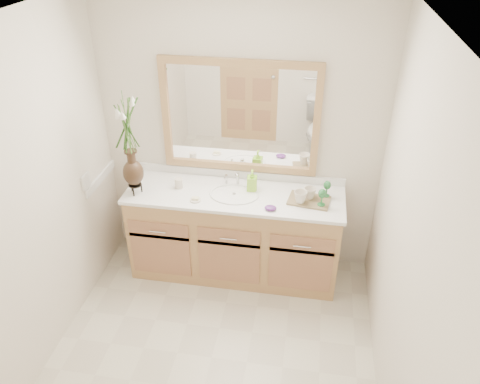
% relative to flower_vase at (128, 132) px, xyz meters
% --- Properties ---
extents(floor, '(2.60, 2.60, 0.00)m').
position_rel_flower_vase_xyz_m(floor, '(0.82, -0.89, -1.38)').
color(floor, beige).
rests_on(floor, ground).
extents(ceiling, '(2.40, 2.60, 0.02)m').
position_rel_flower_vase_xyz_m(ceiling, '(0.82, -0.89, 1.02)').
color(ceiling, white).
rests_on(ceiling, wall_back).
extents(wall_back, '(2.40, 0.02, 2.40)m').
position_rel_flower_vase_xyz_m(wall_back, '(0.82, 0.41, -0.18)').
color(wall_back, white).
rests_on(wall_back, floor).
extents(wall_left, '(0.02, 2.60, 2.40)m').
position_rel_flower_vase_xyz_m(wall_left, '(-0.38, -0.89, -0.18)').
color(wall_left, white).
rests_on(wall_left, floor).
extents(wall_right, '(0.02, 2.60, 2.40)m').
position_rel_flower_vase_xyz_m(wall_right, '(2.02, -0.89, -0.18)').
color(wall_right, white).
rests_on(wall_right, floor).
extents(vanity, '(1.80, 0.55, 0.80)m').
position_rel_flower_vase_xyz_m(vanity, '(0.82, 0.13, -0.98)').
color(vanity, tan).
rests_on(vanity, floor).
extents(counter, '(1.84, 0.57, 0.03)m').
position_rel_flower_vase_xyz_m(counter, '(0.82, 0.13, -0.57)').
color(counter, white).
rests_on(counter, vanity).
extents(sink, '(0.38, 0.34, 0.23)m').
position_rel_flower_vase_xyz_m(sink, '(0.82, 0.11, -0.61)').
color(sink, white).
rests_on(sink, counter).
extents(mirror, '(1.32, 0.04, 0.97)m').
position_rel_flower_vase_xyz_m(mirror, '(0.82, 0.39, 0.02)').
color(mirror, white).
rests_on(mirror, wall_back).
extents(switch_plate, '(0.02, 0.12, 0.12)m').
position_rel_flower_vase_xyz_m(switch_plate, '(-0.37, -0.12, -0.40)').
color(switch_plate, white).
rests_on(switch_plate, wall_left).
extents(flower_vase, '(0.20, 0.20, 0.82)m').
position_rel_flower_vase_xyz_m(flower_vase, '(0.00, 0.00, 0.00)').
color(flower_vase, black).
rests_on(flower_vase, counter).
extents(tumbler, '(0.07, 0.07, 0.09)m').
position_rel_flower_vase_xyz_m(tumbler, '(0.33, 0.14, -0.51)').
color(tumbler, beige).
rests_on(tumbler, counter).
extents(soap_dish, '(0.09, 0.09, 0.03)m').
position_rel_flower_vase_xyz_m(soap_dish, '(0.52, -0.04, -0.55)').
color(soap_dish, beige).
rests_on(soap_dish, counter).
extents(soap_bottle, '(0.08, 0.08, 0.17)m').
position_rel_flower_vase_xyz_m(soap_bottle, '(0.96, 0.21, -0.47)').
color(soap_bottle, '#94DD34').
rests_on(soap_bottle, counter).
extents(purple_dish, '(0.11, 0.10, 0.03)m').
position_rel_flower_vase_xyz_m(purple_dish, '(1.15, -0.07, -0.54)').
color(purple_dish, '#5C287A').
rests_on(purple_dish, counter).
extents(tray, '(0.36, 0.27, 0.02)m').
position_rel_flower_vase_xyz_m(tray, '(1.44, 0.11, -0.55)').
color(tray, olive).
rests_on(tray, counter).
extents(mug_left, '(0.14, 0.13, 0.11)m').
position_rel_flower_vase_xyz_m(mug_left, '(1.37, 0.06, -0.48)').
color(mug_left, beige).
rests_on(mug_left, tray).
extents(mug_right, '(0.13, 0.12, 0.10)m').
position_rel_flower_vase_xyz_m(mug_right, '(1.44, 0.13, -0.49)').
color(mug_right, beige).
rests_on(mug_right, tray).
extents(goblet_front, '(0.07, 0.07, 0.15)m').
position_rel_flower_vase_xyz_m(goblet_front, '(1.54, 0.04, -0.44)').
color(goblet_front, '#257036').
rests_on(goblet_front, tray).
extents(goblet_back, '(0.06, 0.06, 0.14)m').
position_rel_flower_vase_xyz_m(goblet_back, '(1.58, 0.19, -0.44)').
color(goblet_back, '#257036').
rests_on(goblet_back, tray).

